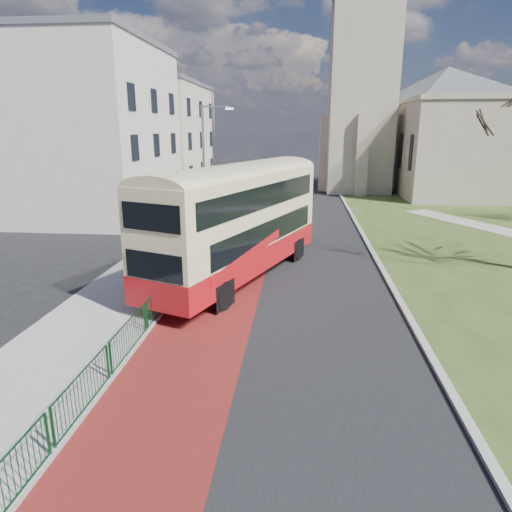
# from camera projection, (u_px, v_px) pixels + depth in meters

# --- Properties ---
(ground) EXTENTS (160.00, 160.00, 0.00)m
(ground) POSITION_uv_depth(u_px,v_px,m) (229.00, 350.00, 14.21)
(ground) COLOR black
(ground) RESTS_ON ground
(road_carriageway) EXTENTS (9.00, 120.00, 0.01)m
(road_carriageway) POSITION_uv_depth(u_px,v_px,m) (292.00, 223.00, 33.22)
(road_carriageway) COLOR black
(road_carriageway) RESTS_ON ground
(bus_lane) EXTENTS (3.40, 120.00, 0.01)m
(bus_lane) POSITION_uv_depth(u_px,v_px,m) (255.00, 222.00, 33.48)
(bus_lane) COLOR #591414
(bus_lane) RESTS_ON ground
(pavement_west) EXTENTS (4.00, 120.00, 0.12)m
(pavement_west) POSITION_uv_depth(u_px,v_px,m) (205.00, 220.00, 33.83)
(pavement_west) COLOR gray
(pavement_west) RESTS_ON ground
(kerb_west) EXTENTS (0.25, 120.00, 0.13)m
(kerb_west) POSITION_uv_depth(u_px,v_px,m) (231.00, 221.00, 33.64)
(kerb_west) COLOR #999993
(kerb_west) RESTS_ON ground
(kerb_east) EXTENTS (0.25, 80.00, 0.13)m
(kerb_east) POSITION_uv_depth(u_px,v_px,m) (353.00, 218.00, 34.68)
(kerb_east) COLOR #999993
(kerb_east) RESTS_ON ground
(pedestrian_railing) EXTENTS (0.07, 24.00, 1.12)m
(pedestrian_railing) POSITION_uv_depth(u_px,v_px,m) (172.00, 287.00, 18.18)
(pedestrian_railing) COLOR #0D3C1C
(pedestrian_railing) RESTS_ON ground
(gothic_church) EXTENTS (16.38, 18.00, 40.00)m
(gothic_church) POSITION_uv_depth(u_px,v_px,m) (409.00, 61.00, 45.85)
(gothic_church) COLOR gray
(gothic_church) RESTS_ON ground
(street_block_near) EXTENTS (10.30, 14.30, 13.00)m
(street_block_near) POSITION_uv_depth(u_px,v_px,m) (92.00, 130.00, 34.86)
(street_block_near) COLOR #BDB8AA
(street_block_near) RESTS_ON ground
(street_block_far) EXTENTS (10.30, 16.30, 11.50)m
(street_block_far) POSITION_uv_depth(u_px,v_px,m) (157.00, 136.00, 50.39)
(street_block_far) COLOR #B8B09B
(street_block_far) RESTS_ON ground
(streetlamp) EXTENTS (2.13, 0.18, 8.00)m
(streetlamp) POSITION_uv_depth(u_px,v_px,m) (206.00, 160.00, 30.63)
(streetlamp) COLOR gray
(streetlamp) RESTS_ON pavement_west
(bus) EXTENTS (6.79, 12.09, 4.97)m
(bus) POSITION_uv_depth(u_px,v_px,m) (238.00, 217.00, 20.23)
(bus) COLOR #AA0F14
(bus) RESTS_ON ground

